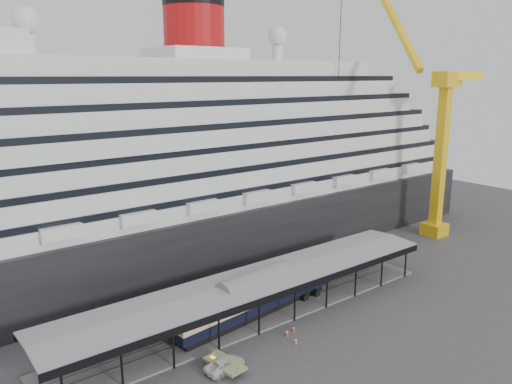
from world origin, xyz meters
The scene contains 9 objects.
ground centered at (0.00, 0.00, 0.00)m, with size 200.00×200.00×0.00m, color #3A3A3D.
cruise_ship centered at (0.05, 32.00, 18.35)m, with size 130.00×30.00×43.90m.
platform_canopy centered at (0.00, 5.00, 2.36)m, with size 56.00×9.18×5.30m.
crane_yellow centered at (47.06, 10.54, 19.96)m, with size 23.83×18.78×47.60m.
port_truck centered at (-10.38, -2.75, 0.65)m, with size 2.16×4.68×1.30m, color silver.
pullman_carriage centered at (-0.23, 5.00, 2.97)m, with size 25.42×5.86×24.76m.
traffic_cone_left centered at (-0.81, -3.40, 0.35)m, with size 0.41×0.41×0.71m.
traffic_cone_mid centered at (-0.45, -1.43, 0.41)m, with size 0.55×0.55×0.83m.
traffic_cone_right centered at (0.91, -1.14, 0.38)m, with size 0.50×0.50×0.76m.
Camera 1 is at (-36.83, -41.99, 30.57)m, focal length 35.00 mm.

